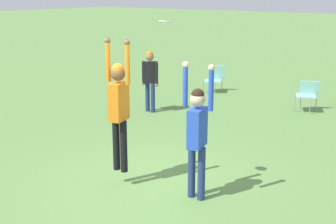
{
  "coord_description": "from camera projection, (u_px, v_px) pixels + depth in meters",
  "views": [
    {
      "loc": [
        4.83,
        -5.8,
        3.27
      ],
      "look_at": [
        0.34,
        0.17,
        1.3
      ],
      "focal_mm": 50.0,
      "sensor_mm": 36.0,
      "label": 1
    }
  ],
  "objects": [
    {
      "name": "ground_plane",
      "position": [
        146.0,
        183.0,
        8.13
      ],
      "size": [
        120.0,
        120.0,
        0.0
      ],
      "primitive_type": "plane",
      "color": "#608C47"
    },
    {
      "name": "person_jumping",
      "position": [
        119.0,
        102.0,
        7.72
      ],
      "size": [
        0.53,
        0.42,
        2.26
      ],
      "rotation": [
        0.0,
        0.0,
        1.8
      ],
      "color": "black",
      "rests_on": "ground_plane"
    },
    {
      "name": "person_defending",
      "position": [
        197.0,
        128.0,
        7.26
      ],
      "size": [
        0.57,
        0.45,
        2.2
      ],
      "rotation": [
        0.0,
        0.0,
        -1.34
      ],
      "color": "navy",
      "rests_on": "ground_plane"
    },
    {
      "name": "frisbee",
      "position": [
        166.0,
        22.0,
        7.03
      ],
      "size": [
        0.23,
        0.22,
        0.05
      ],
      "color": "white"
    },
    {
      "name": "camping_chair_0",
      "position": [
        215.0,
        77.0,
        15.28
      ],
      "size": [
        0.7,
        0.76,
        0.84
      ],
      "rotation": [
        0.0,
        0.0,
        3.62
      ],
      "color": "gray",
      "rests_on": "ground_plane"
    },
    {
      "name": "camping_chair_5",
      "position": [
        307.0,
        93.0,
        12.83
      ],
      "size": [
        0.69,
        0.74,
        0.82
      ],
      "rotation": [
        0.0,
        0.0,
        3.57
      ],
      "color": "gray",
      "rests_on": "ground_plane"
    },
    {
      "name": "person_spectator_near",
      "position": [
        150.0,
        76.0,
        12.61
      ],
      "size": [
        0.56,
        0.42,
        1.67
      ],
      "rotation": [
        0.0,
        0.0,
        0.7
      ],
      "color": "navy",
      "rests_on": "ground_plane"
    }
  ]
}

